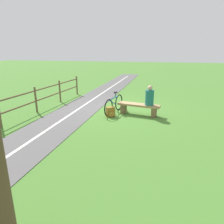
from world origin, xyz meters
The scene contains 7 objects.
ground_plane centered at (0.00, 0.00, 0.00)m, with size 80.00×80.00×0.00m, color #477A2D.
paved_path centered at (1.48, 4.00, 0.01)m, with size 1.84×36.00×0.02m, color #565454.
path_centre_line centered at (1.48, 4.00, 0.02)m, with size 0.10×32.00×0.00m, color silver.
bench centered at (-1.19, 0.63, 0.32)m, with size 1.76×0.66×0.46m.
person_seated centered at (-1.62, 0.70, 0.80)m, with size 0.38×0.38×0.78m.
bicycle centered at (-0.16, 0.64, 0.37)m, with size 0.38×1.66×0.88m.
backpack centered at (-0.15, 1.14, 0.19)m, with size 0.40×0.38×0.39m.
Camera 1 is at (-2.20, 8.62, 2.53)m, focal length 32.58 mm.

